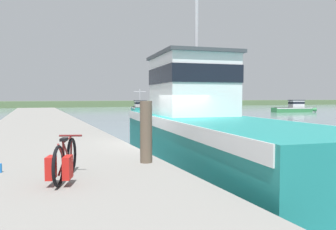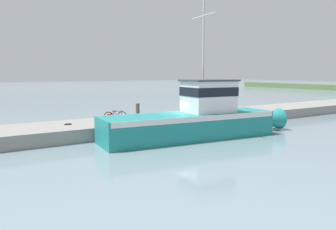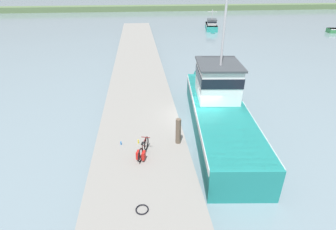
{
  "view_description": "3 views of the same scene",
  "coord_description": "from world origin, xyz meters",
  "px_view_note": "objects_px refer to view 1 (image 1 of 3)",
  "views": [
    {
      "loc": [
        -4.15,
        -10.05,
        2.43
      ],
      "look_at": [
        -0.59,
        -1.44,
        1.92
      ],
      "focal_mm": 35.0,
      "sensor_mm": 36.0,
      "label": 1
    },
    {
      "loc": [
        18.99,
        -13.82,
        4.48
      ],
      "look_at": [
        -0.03,
        -1.42,
        1.58
      ],
      "focal_mm": 35.0,
      "sensor_mm": 36.0,
      "label": 2
    },
    {
      "loc": [
        -3.61,
        -14.56,
        8.75
      ],
      "look_at": [
        -2.08,
        -1.01,
        1.62
      ],
      "focal_mm": 28.0,
      "sensor_mm": 36.0,
      "label": 3
    }
  ],
  "objects_px": {
    "fishing_boat_main": "(199,126)",
    "boat_orange_near": "(294,108)",
    "water_bottle_by_bike": "(49,163)",
    "water_bottle_on_curb": "(0,168)",
    "bicycle_touring": "(64,162)",
    "mooring_post": "(146,132)",
    "boat_white_moored": "(140,108)"
  },
  "relations": [
    {
      "from": "fishing_boat_main",
      "to": "boat_orange_near",
      "type": "bearing_deg",
      "value": 48.43
    },
    {
      "from": "boat_orange_near",
      "to": "water_bottle_by_bike",
      "type": "xyz_separation_m",
      "value": [
        -38.23,
        -33.21,
        0.3
      ]
    },
    {
      "from": "water_bottle_on_curb",
      "to": "bicycle_touring",
      "type": "bearing_deg",
      "value": -46.66
    },
    {
      "from": "fishing_boat_main",
      "to": "boat_orange_near",
      "type": "height_order",
      "value": "fishing_boat_main"
    },
    {
      "from": "bicycle_touring",
      "to": "water_bottle_on_curb",
      "type": "bearing_deg",
      "value": 151.4
    },
    {
      "from": "water_bottle_on_curb",
      "to": "boat_orange_near",
      "type": "bearing_deg",
      "value": 40.33
    },
    {
      "from": "boat_orange_near",
      "to": "water_bottle_by_bike",
      "type": "relative_size",
      "value": 35.81
    },
    {
      "from": "boat_orange_near",
      "to": "fishing_boat_main",
      "type": "bearing_deg",
      "value": -39.56
    },
    {
      "from": "boat_orange_near",
      "to": "mooring_post",
      "type": "xyz_separation_m",
      "value": [
        -36.1,
        -33.38,
        0.91
      ]
    },
    {
      "from": "mooring_post",
      "to": "boat_orange_near",
      "type": "bearing_deg",
      "value": 42.76
    },
    {
      "from": "boat_white_moored",
      "to": "water_bottle_by_bike",
      "type": "distance_m",
      "value": 41.72
    },
    {
      "from": "mooring_post",
      "to": "water_bottle_on_curb",
      "type": "height_order",
      "value": "mooring_post"
    },
    {
      "from": "water_bottle_by_bike",
      "to": "boat_orange_near",
      "type": "bearing_deg",
      "value": 40.98
    },
    {
      "from": "fishing_boat_main",
      "to": "bicycle_touring",
      "type": "xyz_separation_m",
      "value": [
        -4.97,
        -4.18,
        -0.15
      ]
    },
    {
      "from": "boat_orange_near",
      "to": "water_bottle_on_curb",
      "type": "relative_size",
      "value": 42.05
    },
    {
      "from": "fishing_boat_main",
      "to": "boat_white_moored",
      "type": "relative_size",
      "value": 1.83
    },
    {
      "from": "water_bottle_on_curb",
      "to": "water_bottle_by_bike",
      "type": "bearing_deg",
      "value": 1.6
    },
    {
      "from": "water_bottle_by_bike",
      "to": "boat_white_moored",
      "type": "bearing_deg",
      "value": 69.84
    },
    {
      "from": "water_bottle_by_bike",
      "to": "fishing_boat_main",
      "type": "bearing_deg",
      "value": 29.8
    },
    {
      "from": "boat_white_moored",
      "to": "water_bottle_by_bike",
      "type": "relative_size",
      "value": 37.27
    },
    {
      "from": "mooring_post",
      "to": "water_bottle_by_bike",
      "type": "height_order",
      "value": "mooring_post"
    },
    {
      "from": "fishing_boat_main",
      "to": "bicycle_touring",
      "type": "distance_m",
      "value": 6.49
    },
    {
      "from": "mooring_post",
      "to": "water_bottle_by_bike",
      "type": "relative_size",
      "value": 6.61
    },
    {
      "from": "water_bottle_on_curb",
      "to": "mooring_post",
      "type": "bearing_deg",
      "value": -2.75
    },
    {
      "from": "bicycle_touring",
      "to": "boat_orange_near",
      "type": "bearing_deg",
      "value": 60.22
    },
    {
      "from": "bicycle_touring",
      "to": "water_bottle_by_bike",
      "type": "height_order",
      "value": "bicycle_touring"
    },
    {
      "from": "mooring_post",
      "to": "water_bottle_by_bike",
      "type": "xyz_separation_m",
      "value": [
        -2.12,
        0.17,
        -0.61
      ]
    },
    {
      "from": "fishing_boat_main",
      "to": "bicycle_touring",
      "type": "relative_size",
      "value": 8.85
    },
    {
      "from": "boat_white_moored",
      "to": "fishing_boat_main",
      "type": "bearing_deg",
      "value": 86.71
    },
    {
      "from": "fishing_boat_main",
      "to": "boat_white_moored",
      "type": "xyz_separation_m",
      "value": [
        9.2,
        36.2,
        -0.66
      ]
    },
    {
      "from": "boat_white_moored",
      "to": "mooring_post",
      "type": "relative_size",
      "value": 5.64
    },
    {
      "from": "boat_white_moored",
      "to": "mooring_post",
      "type": "bearing_deg",
      "value": 83.67
    }
  ]
}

